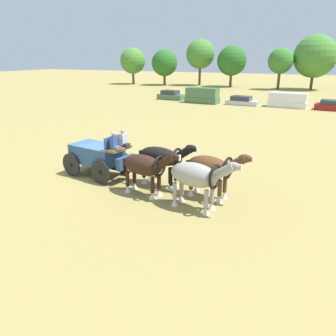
{
  "coord_description": "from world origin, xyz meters",
  "views": [
    {
      "loc": [
        10.39,
        -13.2,
        5.98
      ],
      "look_at": [
        4.35,
        -0.54,
        1.2
      ],
      "focal_mm": 35.28,
      "sensor_mm": 36.0,
      "label": 1
    }
  ],
  "objects_px": {
    "parked_vehicle_c": "(242,101)",
    "draft_horse_lead_off": "(197,176)",
    "draft_horse_lead_near": "(211,168)",
    "parked_vehicle_e": "(333,106)",
    "parked_vehicle_a": "(171,96)",
    "parked_vehicle_b": "(202,96)",
    "parked_vehicle_d": "(288,100)",
    "draft_horse_rear_off": "(145,167)",
    "show_wagon": "(99,155)",
    "draft_horse_rear_near": "(162,158)"
  },
  "relations": [
    {
      "from": "draft_horse_rear_off",
      "to": "draft_horse_lead_off",
      "type": "height_order",
      "value": "draft_horse_lead_off"
    },
    {
      "from": "show_wagon",
      "to": "draft_horse_lead_off",
      "type": "distance_m",
      "value": 6.1
    },
    {
      "from": "draft_horse_lead_near",
      "to": "draft_horse_lead_off",
      "type": "distance_m",
      "value": 1.3
    },
    {
      "from": "draft_horse_rear_near",
      "to": "parked_vehicle_a",
      "type": "bearing_deg",
      "value": 114.31
    },
    {
      "from": "show_wagon",
      "to": "parked_vehicle_d",
      "type": "relative_size",
      "value": 1.22
    },
    {
      "from": "draft_horse_lead_off",
      "to": "parked_vehicle_d",
      "type": "distance_m",
      "value": 31.3
    },
    {
      "from": "parked_vehicle_e",
      "to": "parked_vehicle_b",
      "type": "bearing_deg",
      "value": -177.51
    },
    {
      "from": "parked_vehicle_c",
      "to": "parked_vehicle_d",
      "type": "height_order",
      "value": "parked_vehicle_d"
    },
    {
      "from": "draft_horse_rear_off",
      "to": "draft_horse_lead_off",
      "type": "relative_size",
      "value": 0.98
    },
    {
      "from": "show_wagon",
      "to": "parked_vehicle_c",
      "type": "bearing_deg",
      "value": 89.29
    },
    {
      "from": "draft_horse_rear_near",
      "to": "parked_vehicle_b",
      "type": "height_order",
      "value": "draft_horse_rear_near"
    },
    {
      "from": "draft_horse_lead_off",
      "to": "draft_horse_rear_off",
      "type": "bearing_deg",
      "value": 171.91
    },
    {
      "from": "show_wagon",
      "to": "parked_vehicle_b",
      "type": "xyz_separation_m",
      "value": [
        -4.87,
        28.94,
        -0.18
      ]
    },
    {
      "from": "parked_vehicle_c",
      "to": "draft_horse_lead_near",
      "type": "bearing_deg",
      "value": -79.06
    },
    {
      "from": "parked_vehicle_a",
      "to": "draft_horse_rear_off",
      "type": "bearing_deg",
      "value": -66.85
    },
    {
      "from": "draft_horse_lead_off",
      "to": "parked_vehicle_a",
      "type": "xyz_separation_m",
      "value": [
        -16.11,
        32.04,
        -0.83
      ]
    },
    {
      "from": "draft_horse_lead_off",
      "to": "parked_vehicle_d",
      "type": "bearing_deg",
      "value": 90.09
    },
    {
      "from": "show_wagon",
      "to": "parked_vehicle_b",
      "type": "height_order",
      "value": "show_wagon"
    },
    {
      "from": "parked_vehicle_e",
      "to": "show_wagon",
      "type": "bearing_deg",
      "value": -110.11
    },
    {
      "from": "parked_vehicle_b",
      "to": "draft_horse_lead_near",
      "type": "bearing_deg",
      "value": -69.39
    },
    {
      "from": "draft_horse_lead_off",
      "to": "parked_vehicle_b",
      "type": "height_order",
      "value": "draft_horse_lead_off"
    },
    {
      "from": "parked_vehicle_b",
      "to": "parked_vehicle_c",
      "type": "distance_m",
      "value": 5.28
    },
    {
      "from": "parked_vehicle_a",
      "to": "parked_vehicle_c",
      "type": "relative_size",
      "value": 0.94
    },
    {
      "from": "draft_horse_rear_near",
      "to": "draft_horse_lead_near",
      "type": "distance_m",
      "value": 2.59
    },
    {
      "from": "parked_vehicle_a",
      "to": "parked_vehicle_b",
      "type": "xyz_separation_m",
      "value": [
        5.33,
        -1.6,
        0.4
      ]
    },
    {
      "from": "draft_horse_rear_off",
      "to": "parked_vehicle_a",
      "type": "bearing_deg",
      "value": 113.15
    },
    {
      "from": "parked_vehicle_e",
      "to": "parked_vehicle_d",
      "type": "bearing_deg",
      "value": 178.01
    },
    {
      "from": "draft_horse_rear_near",
      "to": "parked_vehicle_c",
      "type": "height_order",
      "value": "draft_horse_rear_near"
    },
    {
      "from": "parked_vehicle_e",
      "to": "parked_vehicle_c",
      "type": "bearing_deg",
      "value": -179.02
    },
    {
      "from": "draft_horse_lead_near",
      "to": "parked_vehicle_e",
      "type": "height_order",
      "value": "draft_horse_lead_near"
    },
    {
      "from": "draft_horse_rear_near",
      "to": "parked_vehicle_d",
      "type": "distance_m",
      "value": 29.74
    },
    {
      "from": "parked_vehicle_b",
      "to": "parked_vehicle_d",
      "type": "xyz_separation_m",
      "value": [
        10.73,
        0.86,
        -0.12
      ]
    },
    {
      "from": "draft_horse_lead_near",
      "to": "parked_vehicle_b",
      "type": "xyz_separation_m",
      "value": [
        -10.97,
        29.15,
        -0.41
      ]
    },
    {
      "from": "show_wagon",
      "to": "draft_horse_rear_off",
      "type": "relative_size",
      "value": 1.84
    },
    {
      "from": "parked_vehicle_c",
      "to": "parked_vehicle_e",
      "type": "relative_size",
      "value": 1.05
    },
    {
      "from": "draft_horse_lead_off",
      "to": "parked_vehicle_d",
      "type": "height_order",
      "value": "draft_horse_lead_off"
    },
    {
      "from": "draft_horse_lead_near",
      "to": "parked_vehicle_c",
      "type": "height_order",
      "value": "draft_horse_lead_near"
    },
    {
      "from": "parked_vehicle_d",
      "to": "parked_vehicle_e",
      "type": "relative_size",
      "value": 1.17
    },
    {
      "from": "draft_horse_lead_off",
      "to": "draft_horse_rear_near",
      "type": "bearing_deg",
      "value": 145.18
    },
    {
      "from": "draft_horse_lead_near",
      "to": "show_wagon",
      "type": "bearing_deg",
      "value": 178.02
    },
    {
      "from": "parked_vehicle_c",
      "to": "parked_vehicle_a",
      "type": "bearing_deg",
      "value": 174.06
    },
    {
      "from": "draft_horse_rear_off",
      "to": "parked_vehicle_e",
      "type": "relative_size",
      "value": 0.77
    },
    {
      "from": "parked_vehicle_a",
      "to": "parked_vehicle_c",
      "type": "bearing_deg",
      "value": -5.94
    },
    {
      "from": "draft_horse_lead_near",
      "to": "draft_horse_lead_off",
      "type": "relative_size",
      "value": 0.97
    },
    {
      "from": "draft_horse_rear_off",
      "to": "parked_vehicle_c",
      "type": "relative_size",
      "value": 0.73
    },
    {
      "from": "parked_vehicle_c",
      "to": "draft_horse_lead_off",
      "type": "bearing_deg",
      "value": -79.84
    },
    {
      "from": "parked_vehicle_d",
      "to": "draft_horse_lead_off",
      "type": "bearing_deg",
      "value": -89.91
    },
    {
      "from": "draft_horse_rear_near",
      "to": "parked_vehicle_e",
      "type": "relative_size",
      "value": 0.82
    },
    {
      "from": "draft_horse_lead_near",
      "to": "parked_vehicle_e",
      "type": "distance_m",
      "value": 30.23
    },
    {
      "from": "parked_vehicle_c",
      "to": "parked_vehicle_d",
      "type": "distance_m",
      "value": 5.52
    }
  ]
}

